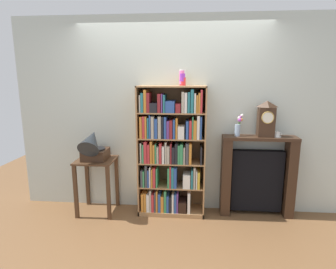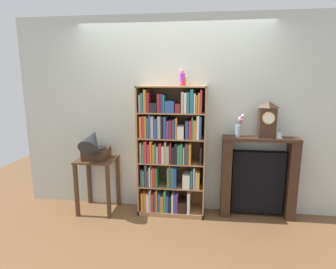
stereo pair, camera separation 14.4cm
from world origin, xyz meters
name	(u,v)px [view 2 (the right image)]	position (x,y,z in m)	size (l,w,h in m)	color
ground_plane	(171,216)	(0.00, 0.00, -0.01)	(7.40, 6.40, 0.02)	brown
wall_back	(178,116)	(0.06, 0.30, 1.30)	(4.40, 0.08, 2.60)	beige
bookshelf	(170,154)	(-0.02, 0.09, 0.83)	(0.87, 0.34, 1.71)	#A87A4C
cup_stack	(183,77)	(0.13, 0.14, 1.81)	(0.08, 0.08, 0.20)	red
side_table_left	(97,173)	(-1.00, 0.03, 0.54)	(0.50, 0.47, 0.75)	#472D1C
gramophone	(94,145)	(-1.00, -0.05, 0.95)	(0.31, 0.49, 0.48)	#382316
fireplace_mantel	(258,178)	(1.13, 0.16, 0.53)	(0.94, 0.24, 1.07)	#382316
mantel_clock	(267,119)	(1.19, 0.14, 1.30)	(0.20, 0.15, 0.46)	#382316
flower_vase	(239,126)	(0.85, 0.16, 1.20)	(0.11, 0.12, 0.28)	#99B2D1
teacup_with_saucer	(278,135)	(1.33, 0.14, 1.10)	(0.13, 0.12, 0.07)	white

